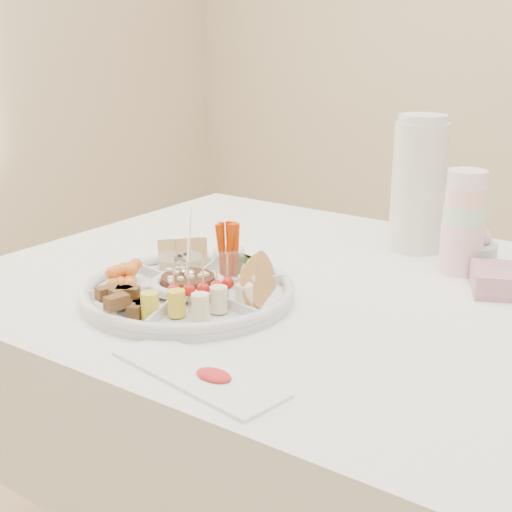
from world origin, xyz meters
The scene contains 14 objects.
dining_table centered at (0.00, 0.00, 0.38)m, with size 1.52×1.02×0.76m, color white.
party_tray centered at (-0.26, -0.20, 0.78)m, with size 0.38×0.38×0.04m, color silver.
bean_dip centered at (-0.26, -0.20, 0.79)m, with size 0.10×0.10×0.04m, color #3E240C.
tortillas centered at (-0.14, -0.16, 0.80)m, with size 0.10×0.10×0.06m, color #B98C3E, non-canonical shape.
carrot_cucumber centered at (-0.24, -0.07, 0.82)m, with size 0.12×0.12×0.11m, color #CE3900, non-canonical shape.
pita_raisins centered at (-0.36, -0.12, 0.80)m, with size 0.12×0.12×0.07m, color #DBB75C, non-canonical shape.
cherries centered at (-0.38, -0.24, 0.79)m, with size 0.11×0.11×0.04m, color #CA6632, non-canonical shape.
granola_chunks centered at (-0.28, -0.33, 0.79)m, with size 0.10×0.10×0.04m, color #49361D, non-canonical shape.
banana_tomato centered at (-0.16, -0.29, 0.82)m, with size 0.10×0.10×0.08m, color #FFDF85, non-canonical shape.
cup_stack centered at (0.09, 0.23, 0.88)m, with size 0.09×0.09×0.24m, color silver.
thermos centered at (-0.05, 0.33, 0.91)m, with size 0.12×0.12×0.30m, color silver.
flower_bowl centered at (0.10, 0.26, 0.80)m, with size 0.11×0.11×0.08m, color #87BE95.
napkin_stack centered at (0.21, 0.17, 0.78)m, with size 0.14×0.12×0.05m, color #B67E8D.
placemat centered at (-0.06, -0.42, 0.76)m, with size 0.28×0.09×0.01m, color white.
Camera 1 is at (0.54, -1.12, 1.23)m, focal length 50.00 mm.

